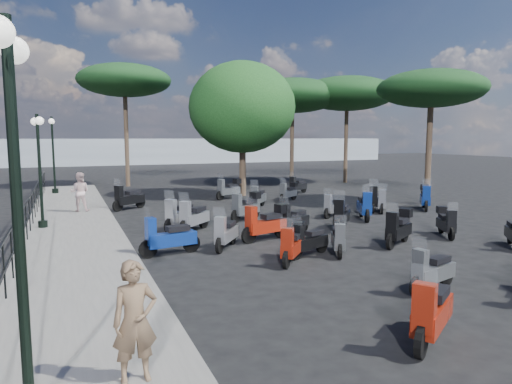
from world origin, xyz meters
name	(u,v)px	position (x,y,z in m)	size (l,w,h in m)	color
ground	(291,237)	(0.00, 0.00, 0.00)	(120.00, 120.00, 0.00)	black
sidewalk	(73,233)	(-6.50, 3.00, 0.07)	(3.00, 30.00, 0.15)	#5F5C5B
railing	(28,212)	(-7.80, 2.80, 0.90)	(0.04, 26.04, 1.10)	black
lamp_post_0	(17,197)	(-7.12, -7.61, 2.59)	(0.35, 1.26, 4.27)	black
lamp_post_1	(39,163)	(-7.44, 4.00, 2.33)	(0.45, 1.11, 3.82)	black
lamp_post_2	(53,150)	(-7.23, 14.28, 2.53)	(0.33, 1.23, 4.17)	black
woman	(135,321)	(-5.93, -7.33, 0.93)	(0.57, 0.37, 1.55)	brown
pedestrian_far	(80,192)	(-6.15, 7.12, 0.96)	(0.79, 0.61, 1.62)	beige
scooter_0	(431,313)	(-1.49, -7.70, 0.49)	(1.52, 1.09, 1.40)	black
scooter_1	(293,244)	(-1.35, -2.75, 0.48)	(1.19, 1.28, 1.27)	black
scooter_2	(226,234)	(-2.47, -0.72, 0.45)	(1.08, 1.35, 1.30)	black
scooter_3	(169,238)	(-4.14, -0.81, 0.48)	(1.74, 0.60, 1.39)	black
scooter_4	(180,216)	(-3.07, 2.44, 0.50)	(1.41, 1.32, 1.45)	black
scooter_5	(128,199)	(-4.14, 7.71, 0.50)	(1.56, 1.11, 1.43)	black
scooter_6	(432,272)	(0.30, -5.84, 0.43)	(1.51, 0.64, 1.23)	black
scooter_7	(309,241)	(-0.68, -2.38, 0.41)	(1.43, 0.72, 1.19)	black
scooter_8	(338,240)	(0.16, -2.52, 0.41)	(0.83, 1.36, 1.19)	black
scooter_9	(266,223)	(-0.97, -0.19, 0.55)	(1.78, 0.77, 1.45)	black
scooter_10	(194,218)	(-2.70, 1.97, 0.49)	(1.36, 1.31, 1.42)	black
scooter_11	(258,198)	(1.38, 6.00, 0.46)	(1.17, 1.33, 1.33)	black
scooter_14	(293,221)	(0.20, 0.23, 0.46)	(1.52, 0.96, 1.34)	black
scooter_15	(333,207)	(3.23, 2.62, 0.42)	(1.35, 0.91, 1.22)	black
scooter_16	(246,207)	(-0.28, 3.28, 0.52)	(1.56, 1.09, 1.39)	black
scooter_17	(229,189)	(1.14, 9.30, 0.51)	(1.59, 0.95, 1.37)	black
scooter_19	(399,228)	(2.39, -2.31, 0.52)	(1.55, 1.06, 1.38)	black
scooter_20	(342,216)	(2.13, 0.32, 0.50)	(1.31, 1.40, 1.44)	black
scooter_21	(364,207)	(4.04, 1.63, 0.51)	(1.00, 1.70, 1.46)	black
scooter_22	(372,199)	(5.64, 3.28, 0.51)	(1.13, 1.61, 1.47)	black
scooter_23	(288,192)	(3.67, 7.47, 0.45)	(1.35, 0.94, 1.20)	black
scooter_26	(446,223)	(4.63, -1.93, 0.45)	(0.89, 1.38, 1.21)	black
scooter_27	(382,202)	(5.83, 2.86, 0.45)	(1.07, 1.36, 1.29)	black
scooter_28	(425,198)	(8.05, 2.68, 0.54)	(1.26, 1.50, 1.43)	black
scooter_29	(297,186)	(5.47, 9.91, 0.45)	(1.50, 0.90, 1.30)	black
broadleaf_tree	(242,108)	(2.32, 10.38, 4.79)	(5.78, 5.78, 7.26)	#38281E
pine_0	(292,96)	(8.05, 15.65, 6.04)	(6.74, 6.74, 7.23)	#38281E
pine_1	(347,94)	(11.69, 14.43, 6.20)	(6.76, 6.76, 7.40)	#38281E
pine_2	(125,81)	(-2.91, 17.77, 6.79)	(5.93, 5.93, 7.85)	#38281E
pine_3	(431,89)	(9.55, 4.19, 5.47)	(5.10, 5.10, 6.39)	#38281E
distant_hills	(124,151)	(0.00, 45.00, 1.50)	(70.00, 8.00, 3.00)	gray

